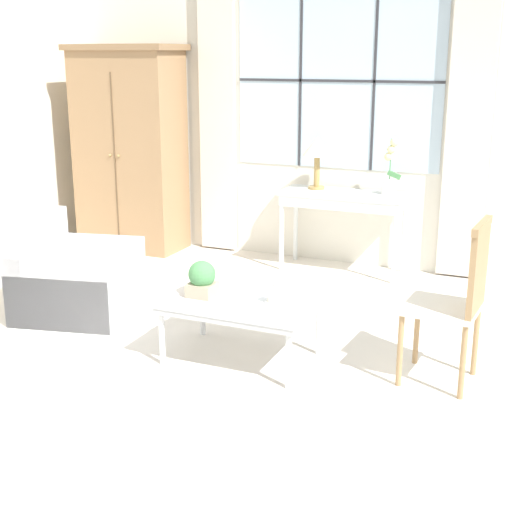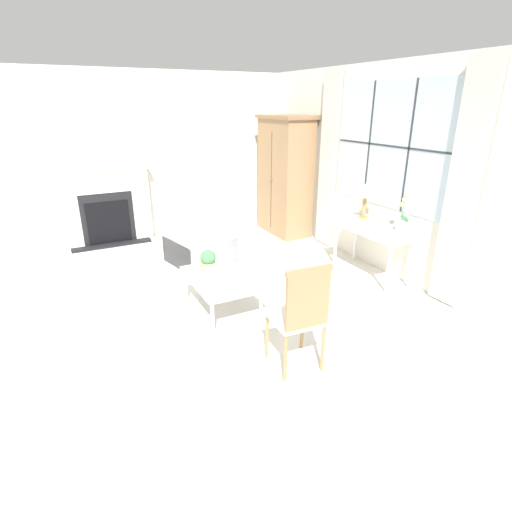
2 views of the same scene
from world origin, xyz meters
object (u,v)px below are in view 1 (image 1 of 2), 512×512
at_px(pillar_candle, 274,295).
at_px(armoire, 130,149).
at_px(armchair_upholstered, 75,281).
at_px(side_chair_wooden, 459,293).
at_px(console_table, 343,202).
at_px(potted_orchid, 390,175).
at_px(table_lamp, 317,149).
at_px(coffee_table, 242,305).
at_px(potted_plant_small, 202,279).

bearing_deg(pillar_candle, armoire, 138.76).
bearing_deg(armchair_upholstered, armoire, 110.06).
bearing_deg(side_chair_wooden, armchair_upholstered, 178.17).
relative_size(console_table, potted_orchid, 2.28).
height_order(table_lamp, pillar_candle, table_lamp).
xyz_separation_m(console_table, pillar_candle, (0.21, -2.23, -0.19)).
bearing_deg(side_chair_wooden, coffee_table, -171.93).
distance_m(potted_orchid, pillar_candle, 2.36).
bearing_deg(coffee_table, pillar_candle, 2.10).
relative_size(coffee_table, pillar_candle, 7.81).
height_order(armoire, armchair_upholstered, armoire).
distance_m(armchair_upholstered, potted_plant_small, 1.39).
height_order(armoire, console_table, armoire).
distance_m(coffee_table, pillar_candle, 0.25).
bearing_deg(armoire, armchair_upholstered, -69.94).
bearing_deg(console_table, potted_plant_small, -96.92).
bearing_deg(table_lamp, potted_plant_small, -89.79).
bearing_deg(console_table, table_lamp, 168.14).
bearing_deg(table_lamp, console_table, -11.86).
distance_m(console_table, table_lamp, 0.55).
relative_size(armoire, side_chair_wooden, 1.99).
bearing_deg(console_table, armchair_upholstered, -129.19).
xyz_separation_m(console_table, potted_orchid, (0.41, 0.07, 0.27)).
relative_size(table_lamp, potted_plant_small, 2.04).
bearing_deg(pillar_candle, coffee_table, -177.90).
height_order(console_table, potted_plant_small, console_table).
xyz_separation_m(table_lamp, pillar_candle, (0.50, -2.29, -0.66)).
bearing_deg(potted_plant_small, side_chair_wooden, 8.49).
xyz_separation_m(table_lamp, armchair_upholstered, (-1.31, -2.02, -0.87)).
xyz_separation_m(console_table, coffee_table, (-0.01, -2.24, -0.28)).
relative_size(console_table, coffee_table, 1.17).
xyz_separation_m(armoire, pillar_candle, (2.51, -2.20, -0.57)).
bearing_deg(pillar_candle, potted_orchid, 85.19).
height_order(armoire, potted_plant_small, armoire).
relative_size(side_chair_wooden, coffee_table, 1.05).
height_order(table_lamp, armchair_upholstered, table_lamp).
xyz_separation_m(table_lamp, potted_orchid, (0.69, 0.01, -0.20)).
height_order(coffee_table, pillar_candle, pillar_candle).
distance_m(armoire, potted_plant_small, 3.07).
xyz_separation_m(armoire, console_table, (2.30, 0.03, -0.38)).
relative_size(table_lamp, armchair_upholstered, 0.50).
bearing_deg(armchair_upholstered, console_table, 50.81).
relative_size(potted_orchid, coffee_table, 0.51).
xyz_separation_m(armchair_upholstered, pillar_candle, (1.81, -0.28, 0.22)).
height_order(potted_orchid, side_chair_wooden, potted_orchid).
xyz_separation_m(armoire, coffee_table, (2.28, -2.21, -0.66)).
xyz_separation_m(armoire, side_chair_wooden, (3.65, -2.02, -0.45)).
xyz_separation_m(armoire, armchair_upholstered, (0.70, -1.92, -0.78)).
height_order(armoire, pillar_candle, armoire).
bearing_deg(potted_plant_small, console_table, 83.08).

